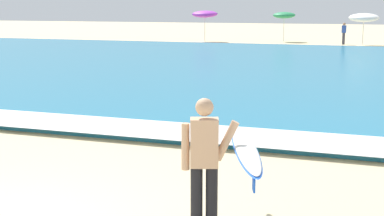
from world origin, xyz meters
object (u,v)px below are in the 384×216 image
object	(u,v)px
beach_umbrella_0	(205,14)
beach_umbrella_2	(364,18)
surfer_with_board	(224,155)
beachgoer_near_row_left	(344,33)
beach_umbrella_1	(284,15)

from	to	relation	value
beach_umbrella_0	beach_umbrella_2	distance (m)	11.97
surfer_with_board	beachgoer_near_row_left	xyz separation A→B (m)	(-0.57, 35.10, -0.19)
surfer_with_board	beach_umbrella_2	bearing A→B (deg)	88.73
beach_umbrella_2	beachgoer_near_row_left	bearing A→B (deg)	169.37
beach_umbrella_0	beach_umbrella_1	xyz separation A→B (m)	(5.94, 1.85, -0.08)
beach_umbrella_0	beachgoer_near_row_left	bearing A→B (deg)	-0.50
beach_umbrella_1	beach_umbrella_2	world-z (taller)	beach_umbrella_1
surfer_with_board	beach_umbrella_2	world-z (taller)	beach_umbrella_2
beach_umbrella_1	beachgoer_near_row_left	bearing A→B (deg)	-22.46
beach_umbrella_2	beachgoer_near_row_left	world-z (taller)	beach_umbrella_2
beach_umbrella_1	beach_umbrella_2	size ratio (longest dim) A/B	1.00
beach_umbrella_0	beach_umbrella_1	bearing A→B (deg)	17.28
surfer_with_board	beach_umbrella_1	bearing A→B (deg)	98.08
beach_umbrella_0	beachgoer_near_row_left	world-z (taller)	beach_umbrella_0
beachgoer_near_row_left	surfer_with_board	bearing A→B (deg)	-89.07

